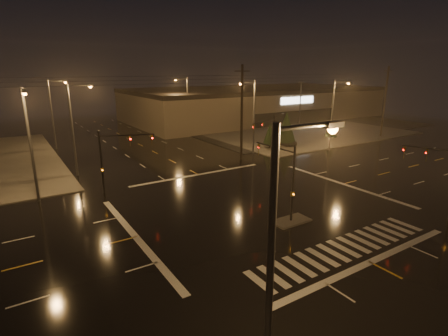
% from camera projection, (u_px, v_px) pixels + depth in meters
% --- Properties ---
extents(ground, '(140.00, 140.00, 0.00)m').
position_uv_depth(ground, '(259.00, 205.00, 30.32)').
color(ground, black).
rests_on(ground, ground).
extents(sidewalk_ne, '(36.00, 36.00, 0.12)m').
position_uv_depth(sidewalk_ne, '(284.00, 128.00, 70.17)').
color(sidewalk_ne, '#484540').
rests_on(sidewalk_ne, ground).
extents(median_island, '(3.00, 1.60, 0.15)m').
position_uv_depth(median_island, '(291.00, 221.00, 27.05)').
color(median_island, '#484540').
rests_on(median_island, ground).
extents(crosswalk, '(15.00, 2.60, 0.01)m').
position_uv_depth(crosswalk, '(343.00, 249.00, 23.02)').
color(crosswalk, beige).
rests_on(crosswalk, ground).
extents(stop_bar_near, '(16.00, 0.50, 0.01)m').
position_uv_depth(stop_bar_near, '(370.00, 262.00, 21.39)').
color(stop_bar_near, beige).
rests_on(stop_bar_near, ground).
extents(stop_bar_far, '(16.00, 0.50, 0.01)m').
position_uv_depth(stop_bar_far, '(198.00, 175.00, 39.24)').
color(stop_bar_far, beige).
rests_on(stop_bar_far, ground).
extents(parking_lot, '(50.00, 24.00, 0.08)m').
position_uv_depth(parking_lot, '(310.00, 127.00, 71.14)').
color(parking_lot, black).
rests_on(parking_lot, ground).
extents(retail_building, '(60.20, 28.30, 7.20)m').
position_uv_depth(retail_building, '(256.00, 102.00, 84.70)').
color(retail_building, '#716750').
rests_on(retail_building, ground).
extents(signal_mast_median, '(0.25, 4.59, 6.00)m').
position_uv_depth(signal_mast_median, '(285.00, 173.00, 26.81)').
color(signal_mast_median, black).
rests_on(signal_mast_median, ground).
extents(signal_mast_ne, '(4.84, 1.86, 6.00)m').
position_uv_depth(signal_mast_ne, '(270.00, 134.00, 42.42)').
color(signal_mast_ne, black).
rests_on(signal_mast_ne, ground).
extents(signal_mast_nw, '(4.84, 1.86, 6.00)m').
position_uv_depth(signal_mast_nw, '(113.00, 154.00, 32.58)').
color(signal_mast_nw, black).
rests_on(signal_mast_nw, ground).
extents(signal_mast_se, '(1.55, 3.87, 6.00)m').
position_uv_depth(signal_mast_se, '(445.00, 174.00, 26.70)').
color(signal_mast_se, black).
rests_on(signal_mast_se, ground).
extents(streetlight_0, '(2.77, 0.32, 10.00)m').
position_uv_depth(streetlight_0, '(279.00, 257.00, 10.78)').
color(streetlight_0, '#38383A').
rests_on(streetlight_0, ground).
extents(streetlight_1, '(2.77, 0.32, 10.00)m').
position_uv_depth(streetlight_1, '(75.00, 123.00, 37.54)').
color(streetlight_1, '#38383A').
rests_on(streetlight_1, ground).
extents(streetlight_2, '(2.77, 0.32, 10.00)m').
position_uv_depth(streetlight_2, '(54.00, 110.00, 50.52)').
color(streetlight_2, '#38383A').
rests_on(streetlight_2, ground).
extents(streetlight_3, '(2.77, 0.32, 10.00)m').
position_uv_depth(streetlight_3, '(252.00, 112.00, 47.51)').
color(streetlight_3, '#38383A').
rests_on(streetlight_3, ground).
extents(streetlight_4, '(2.77, 0.32, 10.00)m').
position_uv_depth(streetlight_4, '(186.00, 101.00, 63.73)').
color(streetlight_4, '#38383A').
rests_on(streetlight_4, ground).
extents(streetlight_5, '(0.32, 2.77, 10.00)m').
position_uv_depth(streetlight_5, '(30.00, 138.00, 29.52)').
color(streetlight_5, '#38383A').
rests_on(streetlight_5, ground).
extents(streetlight_6, '(0.32, 2.77, 10.00)m').
position_uv_depth(streetlight_6, '(334.00, 111.00, 49.21)').
color(streetlight_6, '#38383A').
rests_on(streetlight_6, ground).
extents(utility_pole_1, '(2.20, 0.32, 12.00)m').
position_uv_depth(utility_pole_1, '(242.00, 113.00, 44.15)').
color(utility_pole_1, black).
rests_on(utility_pole_1, ground).
extents(utility_pole_2, '(2.20, 0.32, 12.00)m').
position_uv_depth(utility_pole_2, '(385.00, 101.00, 59.69)').
color(utility_pole_2, black).
rests_on(utility_pole_2, ground).
extents(conifer_0, '(1.97, 1.97, 3.78)m').
position_uv_depth(conifer_0, '(270.00, 134.00, 51.35)').
color(conifer_0, black).
rests_on(conifer_0, ground).
extents(conifer_1, '(2.96, 2.96, 5.33)m').
position_uv_depth(conifer_1, '(286.00, 127.00, 53.07)').
color(conifer_1, black).
rests_on(conifer_1, ground).
extents(conifer_2, '(2.02, 2.02, 3.86)m').
position_uv_depth(conifer_2, '(331.00, 127.00, 57.18)').
color(conifer_2, black).
rests_on(conifer_2, ground).
extents(car_parked, '(2.25, 4.95, 1.65)m').
position_uv_depth(car_parked, '(283.00, 140.00, 54.43)').
color(car_parked, black).
rests_on(car_parked, ground).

